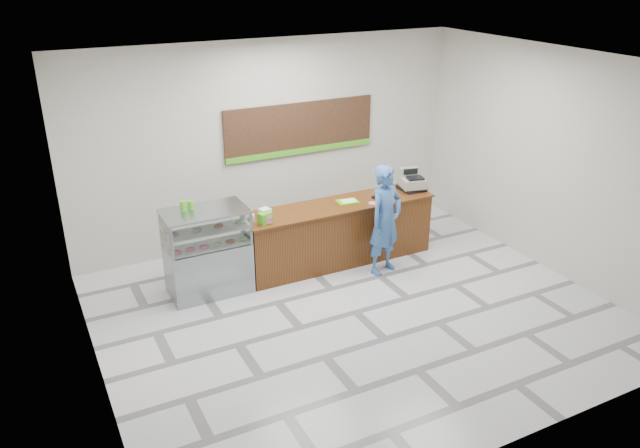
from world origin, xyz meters
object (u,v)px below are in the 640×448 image
serving_tray (348,201)px  sales_counter (338,233)px  cash_register (412,182)px  customer (385,220)px  display_case (207,251)px

serving_tray → sales_counter: bearing=-169.2°
cash_register → customer: bearing=-131.3°
customer → sales_counter: bearing=111.1°
sales_counter → customer: 0.88m
display_case → serving_tray: display_case is taller
sales_counter → serving_tray: serving_tray is taller
cash_register → sales_counter: bearing=-165.2°
sales_counter → cash_register: (1.43, 0.03, 0.65)m
cash_register → serving_tray: cash_register is taller
sales_counter → serving_tray: (0.17, 0.01, 0.52)m
cash_register → display_case: bearing=-165.8°
serving_tray → cash_register: bearing=8.3°
sales_counter → display_case: size_ratio=2.45×
cash_register → customer: size_ratio=0.27×
serving_tray → customer: customer is taller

